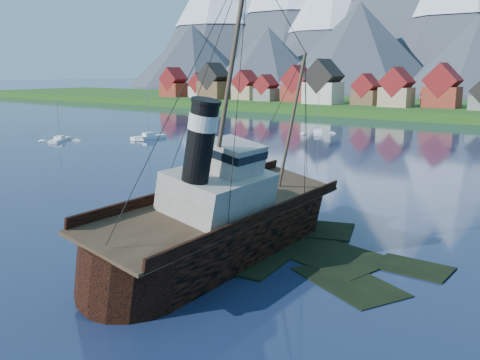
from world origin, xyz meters
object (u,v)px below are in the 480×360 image
Objects in this scene: sailboat_a at (60,140)px; tugboat_wreck at (231,217)px; sailboat_c at (318,133)px; sailboat_b at (149,138)px.

tugboat_wreck is at bearing -57.33° from sailboat_a.
sailboat_c is at bearing 17.16° from sailboat_a.
sailboat_a is 0.93× the size of sailboat_c.
tugboat_wreck reaches higher than sailboat_c.
sailboat_b is at bearing 15.40° from sailboat_a.
sailboat_a is (-78.29, 35.75, -3.06)m from tugboat_wreck.
tugboat_wreck is 92.16m from sailboat_c.
sailboat_a is 63.11m from sailboat_c.
tugboat_wreck is 86.12m from sailboat_a.
sailboat_a is at bearing 152.28° from tugboat_wreck.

